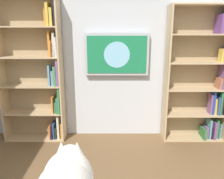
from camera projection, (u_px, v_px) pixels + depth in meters
name	position (u px, v px, depth m)	size (l,w,h in m)	color
wall_back	(114.00, 51.00, 3.41)	(4.52, 0.06, 2.70)	silver
bookshelf_left	(204.00, 78.00, 3.35)	(0.94, 0.28, 2.00)	tan
bookshelf_right	(39.00, 73.00, 3.33)	(0.90, 0.28, 2.13)	tan
wall_mounted_tv	(117.00, 55.00, 3.35)	(0.95, 0.07, 0.62)	#B7B7BC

